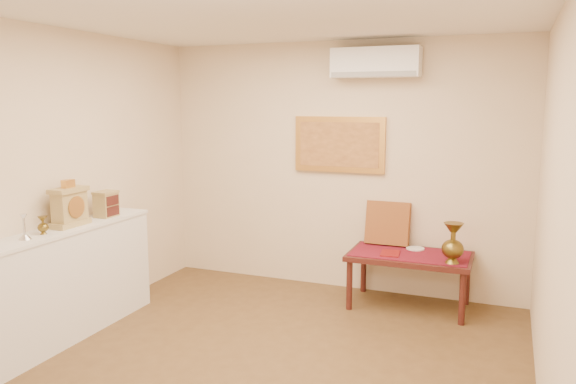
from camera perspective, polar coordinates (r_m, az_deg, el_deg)
The scene contains 18 objects.
floor at distance 4.51m, azimuth -3.50°, elevation -17.97°, with size 4.50×4.50×0.00m, color brown.
ceiling at distance 4.07m, azimuth -3.89°, elevation 18.28°, with size 4.50×4.50×0.00m, color white.
wall_back at distance 6.16m, azimuth 5.28°, elevation 2.53°, with size 4.00×0.02×2.70m, color beige.
wall_left at distance 5.24m, azimuth -23.87°, elevation 0.64°, with size 0.02×4.50×2.70m, color beige.
wall_right at distance 3.71m, azimuth 25.57°, elevation -2.69°, with size 0.02×4.50×2.70m, color beige.
candlestick at distance 4.89m, azimuth -25.22°, elevation -3.21°, with size 0.10×0.10×0.20m, color silver, non-canonical shape.
brass_urn_small at distance 5.02m, azimuth -23.65°, elevation -2.85°, with size 0.09×0.09×0.20m, color brown, non-canonical shape.
table_cloth at distance 5.77m, azimuth 12.28°, elevation -6.14°, with size 1.14×0.59×0.01m, color maroon.
brass_urn_tall at distance 5.48m, azimuth 16.43°, elevation -4.57°, with size 0.21×0.21×0.47m, color brown, non-canonical shape.
plate at distance 5.94m, azimuth 12.81°, elevation -5.62°, with size 0.19×0.19×0.01m, color white.
menu at distance 5.71m, azimuth 10.34°, elevation -6.15°, with size 0.18×0.25×0.01m, color maroon.
cushion at distance 6.04m, azimuth 10.09°, elevation -3.13°, with size 0.46×0.10×0.46m, color maroon.
display_ledge at distance 5.30m, azimuth -21.93°, elevation -8.67°, with size 0.37×2.02×0.98m.
mantel_clock at distance 5.24m, azimuth -21.29°, elevation -1.37°, with size 0.17×0.36×0.41m.
wooden_chest at distance 5.57m, azimuth -17.98°, elevation -1.15°, with size 0.16×0.21×0.24m.
low_table at distance 5.79m, azimuth 12.26°, elevation -6.80°, with size 1.20×0.70×0.55m.
painting at distance 6.11m, azimuth 5.24°, elevation 4.83°, with size 1.00×0.06×0.60m.
ac_unit at distance 5.91m, azimuth 8.89°, elevation 12.85°, with size 0.90×0.25×0.30m.
Camera 1 is at (1.72, -3.63, 2.05)m, focal length 35.00 mm.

